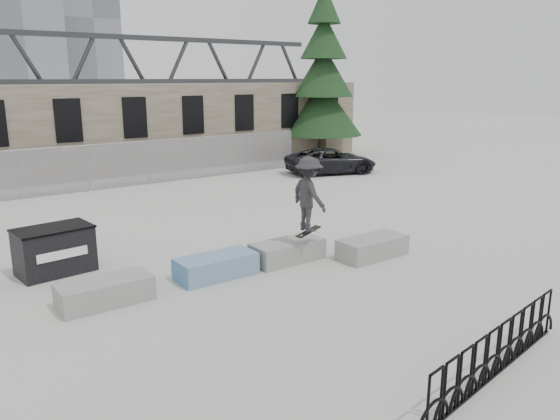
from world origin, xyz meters
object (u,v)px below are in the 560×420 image
Objects in this scene: planter_offset at (372,246)px; suv at (331,161)px; planter_far_left at (105,291)px; dumpster at (54,250)px; planter_center_left at (216,265)px; spruce_tree at (323,80)px; skateboarder at (309,194)px; planter_center_right at (287,250)px; bike_rack at (498,351)px.

suv reaches higher than planter_offset.
planter_far_left is 2.72m from dumpster.
planter_center_left is 0.17× the size of spruce_tree.
skateboarder is at bearing -131.39° from spruce_tree.
planter_center_left is 4.14m from dumpster.
planter_center_right is 1.04× the size of dumpster.
suv is (15.10, 9.72, 0.35)m from planter_far_left.
planter_center_left is at bearing 0.17° from planter_far_left.
planter_center_left is 0.96× the size of skateboarder.
planter_center_right is at bearing -0.74° from planter_far_left.
bike_rack reaches higher than planter_center_right.
planter_offset is at bearing -9.43° from planter_far_left.
planter_center_left is at bearing 102.38° from bike_rack.
dumpster is (-5.31, 2.74, 0.30)m from planter_center_right.
spruce_tree is 2.45× the size of suv.
dumpster is at bearing 152.68° from planter_center_right.
planter_center_left is 21.73m from spruce_tree.
planter_offset is 0.43× the size of suv.
planter_center_left is 1.00× the size of planter_offset.
suv is (15.46, 7.04, 0.05)m from dumpster.
spruce_tree is at bearing 42.59° from planter_center_left.
planter_far_left is 1.00× the size of planter_center_left.
planter_center_right is 1.69m from skateboarder.
planter_offset is (7.06, -1.17, 0.00)m from planter_far_left.
bike_rack is at bearing -69.92° from dumpster.
bike_rack is (4.64, -9.46, -0.17)m from dumpster.
bike_rack is 19.74m from suv.
spruce_tree is 20.12m from skateboarder.
suv is 2.25× the size of skateboarder.
planter_center_left is 1.04× the size of dumpster.
planter_center_left is 4.43m from planter_offset.
suv is at bearing 32.77° from planter_far_left.
dumpster is (-0.36, 2.68, 0.30)m from planter_far_left.
spruce_tree is at bearing 53.80° from planter_offset.
planter_center_left is at bearing -137.41° from spruce_tree.
skateboarder is at bearing -35.73° from dumpster.
planter_center_left is at bearing 164.53° from planter_offset.
spruce_tree reaches higher than planter_center_left.
bike_rack is (-2.77, -5.61, 0.14)m from planter_offset.
planter_far_left and planter_center_left have the same top height.
dumpster is 0.17× the size of spruce_tree.
spruce_tree is at bearing 56.22° from bike_rack.
bike_rack is 2.35× the size of skateboarder.
planter_offset is at bearing 63.71° from bike_rack.
planter_center_right is 14.10m from suv.
skateboarder reaches higher than planter_far_left.
dumpster is at bearing 64.18° from skateboarder.
skateboarder is at bearing -54.79° from planter_center_right.
suv is at bearing -125.63° from spruce_tree.
planter_center_left is at bearing 146.83° from suv.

